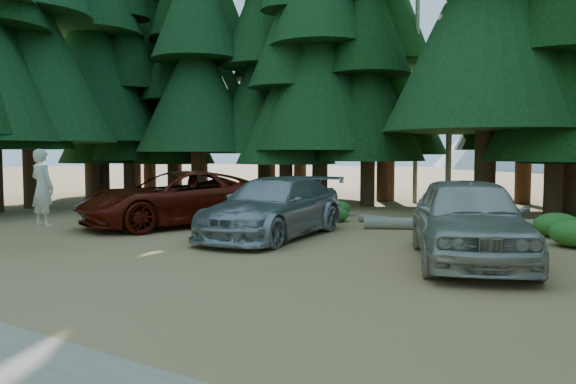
# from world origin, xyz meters

# --- Properties ---
(ground) EXTENTS (160.00, 160.00, 0.00)m
(ground) POSITION_xyz_m (0.00, 0.00, 0.00)
(ground) COLOR #A37445
(ground) RESTS_ON ground
(forest_belt_north) EXTENTS (36.00, 7.00, 22.00)m
(forest_belt_north) POSITION_xyz_m (0.00, 15.00, 0.00)
(forest_belt_north) COLOR black
(forest_belt_north) RESTS_ON ground
(snag_front) EXTENTS (0.24, 0.24, 12.00)m
(snag_front) POSITION_xyz_m (0.80, 14.50, 6.00)
(snag_front) COLOR gray
(snag_front) RESTS_ON ground
(snag_back) EXTENTS (0.20, 0.20, 10.00)m
(snag_back) POSITION_xyz_m (-1.20, 16.00, 5.00)
(snag_back) COLOR gray
(snag_back) RESTS_ON ground
(mountain_peak) EXTENTS (48.00, 50.00, 28.00)m
(mountain_peak) POSITION_xyz_m (-2.59, 88.23, 12.71)
(mountain_peak) COLOR gray
(mountain_peak) RESTS_ON ground
(red_pickup) EXTENTS (4.78, 6.82, 1.73)m
(red_pickup) POSITION_xyz_m (-4.66, 4.08, 0.86)
(red_pickup) COLOR #5D1108
(red_pickup) RESTS_ON ground
(silver_minivan_center) EXTENTS (2.85, 5.83, 1.63)m
(silver_minivan_center) POSITION_xyz_m (-0.69, 3.74, 0.82)
(silver_minivan_center) COLOR #9D9FA4
(silver_minivan_center) RESTS_ON ground
(silver_minivan_right) EXTENTS (4.12, 5.78, 1.83)m
(silver_minivan_right) POSITION_xyz_m (4.77, 3.06, 0.91)
(silver_minivan_right) COLOR #B3AC9F
(silver_minivan_right) RESTS_ON ground
(frisbee_player) EXTENTS (0.71, 0.49, 1.87)m
(frisbee_player) POSITION_xyz_m (-4.31, -0.82, 1.47)
(frisbee_player) COLOR beige
(frisbee_player) RESTS_ON ground
(log_left) EXTENTS (4.40, 1.39, 0.32)m
(log_left) POSITION_xyz_m (-6.34, 10.16, 0.16)
(log_left) COLOR gray
(log_left) RESTS_ON ground
(log_mid) EXTENTS (3.21, 1.17, 0.27)m
(log_mid) POSITION_xyz_m (1.43, 7.63, 0.13)
(log_mid) COLOR gray
(log_mid) RESTS_ON ground
(log_right) EXTENTS (5.07, 2.83, 0.35)m
(log_right) POSITION_xyz_m (3.13, 7.85, 0.18)
(log_right) COLOR gray
(log_right) RESTS_ON ground
(shrub_far_left) EXTENTS (0.91, 0.91, 0.50)m
(shrub_far_left) POSITION_xyz_m (-6.80, 9.44, 0.25)
(shrub_far_left) COLOR #316A1F
(shrub_far_left) RESTS_ON ground
(shrub_left) EXTENTS (0.86, 0.86, 0.47)m
(shrub_left) POSITION_xyz_m (-2.54, 8.95, 0.24)
(shrub_left) COLOR #316A1F
(shrub_left) RESTS_ON ground
(shrub_center_left) EXTENTS (0.84, 0.84, 0.46)m
(shrub_center_left) POSITION_xyz_m (-0.88, 7.75, 0.23)
(shrub_center_left) COLOR #316A1F
(shrub_center_left) RESTS_ON ground
(shrub_center_right) EXTENTS (1.05, 1.05, 0.58)m
(shrub_center_right) POSITION_xyz_m (-1.68, 9.22, 0.29)
(shrub_center_right) COLOR #316A1F
(shrub_center_right) RESTS_ON ground
(shrub_right) EXTENTS (1.22, 1.22, 0.67)m
(shrub_right) POSITION_xyz_m (6.47, 6.40, 0.33)
(shrub_right) COLOR #316A1F
(shrub_right) RESTS_ON ground
(shrub_far_right) EXTENTS (1.21, 1.21, 0.67)m
(shrub_far_right) POSITION_xyz_m (5.85, 7.96, 0.33)
(shrub_far_right) COLOR #316A1F
(shrub_far_right) RESTS_ON ground
(shrub_edge_west) EXTENTS (0.98, 0.98, 0.54)m
(shrub_edge_west) POSITION_xyz_m (-10.24, 7.77, 0.27)
(shrub_edge_west) COLOR #316A1F
(shrub_edge_west) RESTS_ON ground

